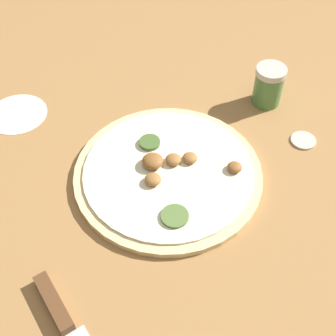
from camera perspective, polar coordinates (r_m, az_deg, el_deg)
ground_plane at (r=0.80m, az=0.00°, el=-1.00°), size 3.00×3.00×0.00m
pizza at (r=0.79m, az=0.01°, el=-0.62°), size 0.32×0.32×0.03m
knife at (r=0.66m, az=-11.86°, el=-19.16°), size 0.17×0.25×0.02m
spice_jar at (r=0.92m, az=12.15°, el=9.82°), size 0.06×0.06×0.08m
loose_cap at (r=0.88m, az=16.19°, el=3.34°), size 0.05×0.05×0.01m
flour_patch at (r=0.95m, az=-17.91°, el=6.30°), size 0.11×0.11×0.00m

